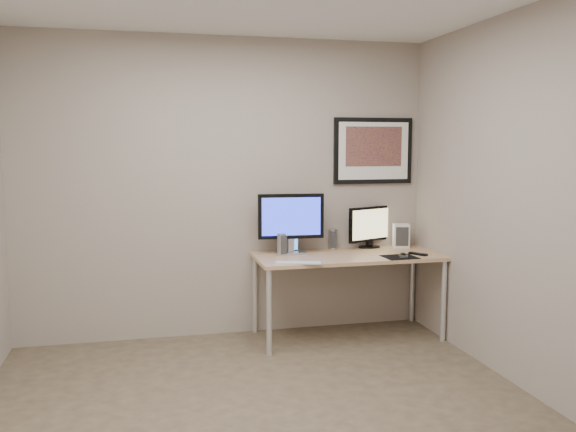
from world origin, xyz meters
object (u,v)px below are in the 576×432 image
speaker_left (282,244)px  fan_unit (401,236)px  keyboard (298,263)px  monitor_large (291,221)px  framed_art (373,151)px  phone_dock (295,245)px  monitor_tv (370,226)px  speaker_right (333,239)px  desk (347,262)px

speaker_left → fan_unit: size_ratio=0.86×
fan_unit → keyboard: bearing=-141.2°
monitor_large → keyboard: 0.53m
framed_art → monitor_large: (-0.82, -0.17, -0.60)m
speaker_left → phone_dock: speaker_left is taller
framed_art → fan_unit: (0.25, -0.09, -0.78)m
framed_art → speaker_left: bearing=-165.7°
phone_dock → monitor_tv: bearing=-14.4°
speaker_right → fan_unit: (0.64, -0.07, 0.02)m
speaker_right → fan_unit: 0.64m
desk → speaker_left: bearing=170.1°
keyboard → framed_art: bearing=54.3°
desk → speaker_right: (-0.04, 0.30, 0.16)m
fan_unit → phone_dock: bearing=-163.7°
monitor_large → keyboard: monitor_large is taller
speaker_left → monitor_tv: bearing=-4.7°
desk → framed_art: size_ratio=2.13×
monitor_large → fan_unit: 1.09m
speaker_left → keyboard: speaker_left is taller
desk → monitor_tv: bearing=42.5°
desk → framed_art: 1.07m
keyboard → phone_dock: bearing=97.7°
desk → phone_dock: 0.48m
desk → monitor_large: 0.61m
monitor_large → speaker_left: (-0.10, -0.06, -0.20)m
speaker_left → desk: bearing=-26.6°
monitor_large → framed_art: bearing=15.7°
monitor_tv → speaker_right: (-0.35, 0.02, -0.11)m
desk → speaker_right: 0.34m
speaker_right → desk: bearing=-74.6°
keyboard → monitor_large: bearing=102.5°
framed_art → monitor_large: bearing=-168.2°
desk → keyboard: (-0.52, -0.29, 0.07)m
fan_unit → speaker_left: bearing=-159.7°
framed_art → speaker_right: framed_art is taller
desk → phone_dock: size_ratio=11.54×
speaker_left → phone_dock: size_ratio=1.38×
desk → monitor_large: (-0.47, 0.16, 0.36)m
phone_dock → speaker_right: bearing=-5.0°
monitor_tv → fan_unit: 0.31m
speaker_left → fan_unit: bearing=-9.8°
speaker_right → speaker_left: bearing=-150.6°
monitor_tv → speaker_left: size_ratio=2.41×
framed_art → monitor_tv: size_ratio=1.63×
fan_unit → framed_art: bearing=173.0°
framed_art → speaker_right: size_ratio=4.15×
framed_art → speaker_left: size_ratio=3.93×
speaker_left → keyboard: (0.05, -0.39, -0.09)m
desk → speaker_right: size_ratio=8.85×
speaker_right → framed_art: bearing=12.2°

